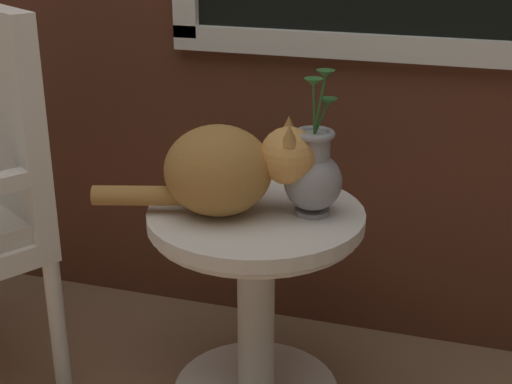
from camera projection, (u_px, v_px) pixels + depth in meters
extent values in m
cube|color=silver|center=(350.00, 46.00, 2.07)|extent=(1.03, 0.03, 0.07)
cylinder|color=silver|center=(256.00, 309.00, 1.97)|extent=(0.10, 0.10, 0.49)
cylinder|color=silver|center=(256.00, 217.00, 1.87)|extent=(0.54, 0.54, 0.03)
torus|color=silver|center=(256.00, 227.00, 1.88)|extent=(0.52, 0.52, 0.02)
cylinder|color=silver|center=(58.00, 327.00, 2.03)|extent=(0.04, 0.04, 0.40)
ellipsoid|color=#AD7A3D|center=(218.00, 171.00, 1.81)|extent=(0.31, 0.29, 0.22)
sphere|color=#E2A356|center=(289.00, 156.00, 1.79)|extent=(0.14, 0.14, 0.14)
cone|color=#AD7A3D|center=(289.00, 135.00, 1.73)|extent=(0.04, 0.04, 0.05)
cone|color=#AD7A3D|center=(289.00, 126.00, 1.81)|extent=(0.04, 0.04, 0.05)
cylinder|color=#AD7A3D|center=(141.00, 196.00, 1.84)|extent=(0.24, 0.11, 0.05)
cylinder|color=#99999E|center=(312.00, 211.00, 1.85)|extent=(0.09, 0.09, 0.01)
ellipsoid|color=#99999E|center=(313.00, 182.00, 1.82)|extent=(0.14, 0.14, 0.14)
cylinder|color=#99999E|center=(314.00, 147.00, 1.79)|extent=(0.08, 0.08, 0.07)
torus|color=#99999E|center=(314.00, 134.00, 1.78)|extent=(0.10, 0.10, 0.02)
cylinder|color=#2D662D|center=(321.00, 118.00, 1.77)|extent=(0.03, 0.03, 0.08)
cone|color=#2D662D|center=(329.00, 102.00, 1.76)|extent=(0.04, 0.04, 0.02)
cylinder|color=#2D662D|center=(320.00, 104.00, 1.75)|extent=(0.03, 0.01, 0.14)
cone|color=#2D662D|center=(326.00, 74.00, 1.72)|extent=(0.04, 0.04, 0.02)
cylinder|color=#2D662D|center=(314.00, 109.00, 1.72)|extent=(0.01, 0.06, 0.14)
cone|color=#2D662D|center=(314.00, 82.00, 1.67)|extent=(0.04, 0.04, 0.02)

